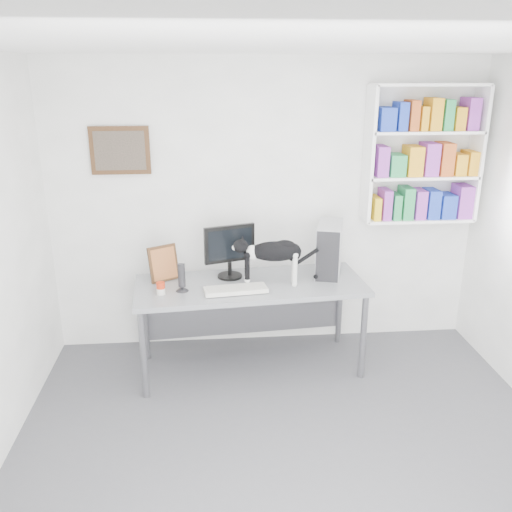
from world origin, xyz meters
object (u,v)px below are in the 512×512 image
object	(u,v)px
keyboard	(236,290)
bookshelf	(423,154)
pc_tower	(329,249)
soup_can	(161,288)
cat	(273,262)
leaning_print	(163,263)
speaker	(182,277)
desk	(251,326)
monitor	(229,251)

from	to	relation	value
keyboard	bookshelf	bearing A→B (deg)	12.35
pc_tower	keyboard	bearing A→B (deg)	-141.24
soup_can	cat	xyz separation A→B (m)	(0.94, 0.14, 0.15)
leaning_print	soup_can	bearing A→B (deg)	-120.23
speaker	desk	bearing A→B (deg)	5.10
monitor	speaker	distance (m)	0.51
bookshelf	desk	world-z (taller)	bookshelf
speaker	leaning_print	bearing A→B (deg)	115.97
desk	cat	distance (m)	0.64
monitor	cat	world-z (taller)	monitor
bookshelf	leaning_print	xyz separation A→B (m)	(-2.34, -0.28, -0.87)
desk	pc_tower	bearing A→B (deg)	9.48
leaning_print	desk	bearing A→B (deg)	-39.95
speaker	leaning_print	size ratio (longest dim) A/B	0.76
bookshelf	desk	size ratio (longest dim) A/B	0.63
monitor	pc_tower	world-z (taller)	monitor
leaning_print	speaker	bearing A→B (deg)	-86.82
desk	cat	world-z (taller)	cat
desk	speaker	xyz separation A→B (m)	(-0.58, -0.12, 0.54)
desk	keyboard	size ratio (longest dim) A/B	3.78
bookshelf	cat	world-z (taller)	bookshelf
speaker	leaning_print	xyz separation A→B (m)	(-0.17, 0.26, 0.04)
speaker	soup_can	size ratio (longest dim) A/B	2.38
desk	monitor	xyz separation A→B (m)	(-0.17, 0.16, 0.65)
pc_tower	bookshelf	bearing A→B (deg)	30.97
bookshelf	soup_can	bearing A→B (deg)	-165.73
leaning_print	cat	distance (m)	0.95
pc_tower	soup_can	size ratio (longest dim) A/B	4.45
leaning_print	bookshelf	bearing A→B (deg)	-22.75
leaning_print	monitor	bearing A→B (deg)	-26.92
bookshelf	keyboard	bearing A→B (deg)	-161.00
monitor	soup_can	xyz separation A→B (m)	(-0.58, -0.34, -0.19)
speaker	soup_can	distance (m)	0.19
desk	soup_can	world-z (taller)	soup_can
bookshelf	soup_can	size ratio (longest dim) A/B	11.88
soup_can	desk	bearing A→B (deg)	13.44
speaker	cat	world-z (taller)	cat
monitor	keyboard	size ratio (longest dim) A/B	0.94
pc_tower	leaning_print	size ratio (longest dim) A/B	1.43
bookshelf	desk	distance (m)	2.19
desk	keyboard	world-z (taller)	keyboard
bookshelf	pc_tower	distance (m)	1.20
desk	keyboard	bearing A→B (deg)	-132.33
monitor	pc_tower	size ratio (longest dim) A/B	1.05
desk	soup_can	bearing A→B (deg)	-171.29
desk	monitor	world-z (taller)	monitor
bookshelf	monitor	distance (m)	1.95
bookshelf	speaker	distance (m)	2.42
pc_tower	cat	distance (m)	0.58
pc_tower	soup_can	world-z (taller)	pc_tower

